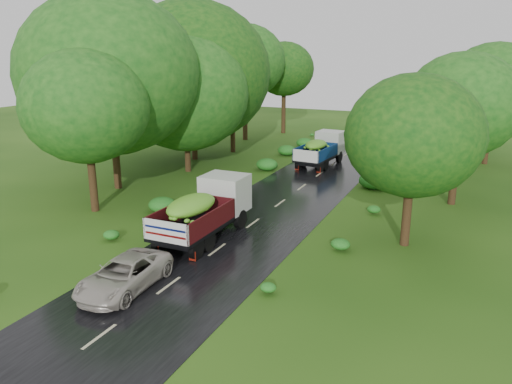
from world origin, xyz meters
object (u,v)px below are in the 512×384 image
Objects in this scene: truck_near at (206,207)px; utility_pole at (423,121)px; car at (124,275)px; truck_far at (322,148)px.

truck_near is 0.84× the size of utility_pole.
utility_pole reaches higher than car.
truck_near is 1.45× the size of car.
truck_near is at bearing -132.07° from utility_pole.
truck_near is 17.71m from truck_far.
truck_far is at bearing 88.81° from truck_near.
truck_near is 1.05× the size of truck_far.
utility_pole is (8.11, 24.02, 3.33)m from car.
car is at bearing -126.31° from utility_pole.
car is at bearing -90.20° from truck_near.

